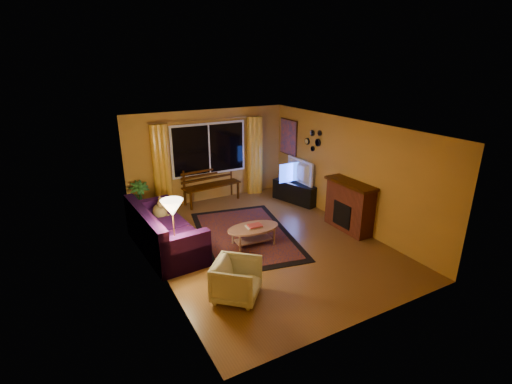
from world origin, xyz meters
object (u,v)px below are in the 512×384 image
sofa (165,228)px  armchair (237,278)px  tv_console (296,192)px  coffee_table (253,236)px  floor_lamp (175,237)px  bench (212,194)px

sofa → armchair: (0.56, -2.23, -0.10)m
sofa → tv_console: sofa is taller
sofa → coffee_table: 1.84m
sofa → floor_lamp: size_ratio=1.62×
bench → tv_console: tv_console is taller
bench → floor_lamp: (-1.95, -3.06, 0.47)m
armchair → tv_console: armchair is taller
bench → armchair: bearing=-113.3°
bench → tv_console: bearing=-34.1°
coffee_table → tv_console: tv_console is taller
bench → floor_lamp: bearing=-128.8°
armchair → floor_lamp: floor_lamp is taller
sofa → floor_lamp: (-0.08, -1.00, 0.25)m
armchair → floor_lamp: (-0.64, 1.23, 0.35)m
coffee_table → tv_console: size_ratio=0.85×
floor_lamp → tv_console: 4.48m
tv_console → floor_lamp: bearing=-171.0°
coffee_table → sofa: bearing=156.6°
floor_lamp → tv_console: bearing=26.3°
bench → coffee_table: 2.79m
armchair → tv_console: bearing=-4.6°
sofa → floor_lamp: floor_lamp is taller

